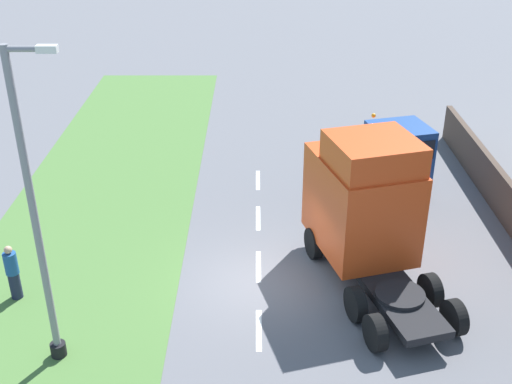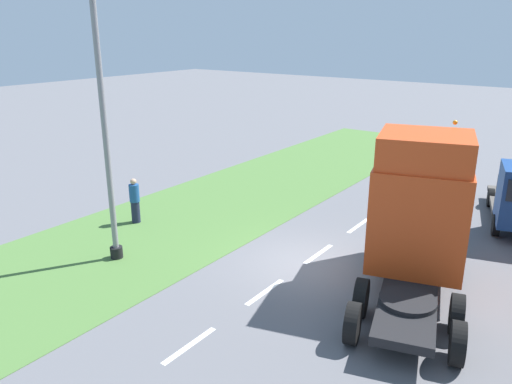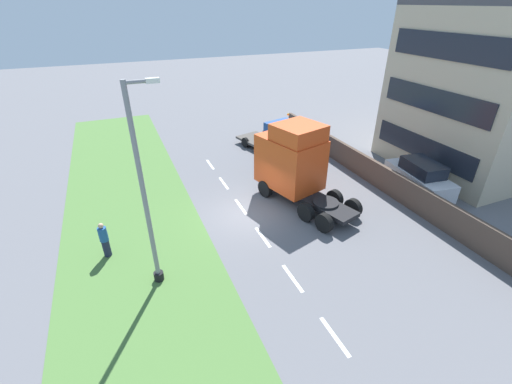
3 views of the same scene
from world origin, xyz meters
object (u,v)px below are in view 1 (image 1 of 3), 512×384
at_px(lorry_cab, 365,205).
at_px(lamp_post, 39,233).
at_px(flatbed_truck, 392,152).
at_px(pedestrian, 13,273).

height_order(lorry_cab, lamp_post, lamp_post).
relative_size(flatbed_truck, pedestrian, 3.35).
bearing_deg(lamp_post, flatbed_truck, 43.88).
xyz_separation_m(lorry_cab, pedestrian, (-10.58, -1.56, -1.43)).
bearing_deg(pedestrian, lamp_post, -51.90).
relative_size(lorry_cab, pedestrian, 3.78).
distance_m(flatbed_truck, lamp_post, 14.98).
distance_m(lorry_cab, lamp_post, 9.63).
distance_m(lorry_cab, flatbed_truck, 6.53).
bearing_deg(flatbed_truck, pedestrian, 16.40).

